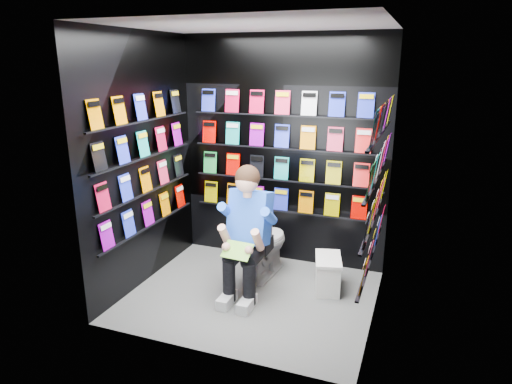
% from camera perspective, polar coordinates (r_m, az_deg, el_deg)
% --- Properties ---
extents(floor, '(2.40, 2.40, 0.00)m').
position_cam_1_polar(floor, '(4.76, -0.59, -12.84)').
color(floor, '#595957').
rests_on(floor, ground).
extents(ceiling, '(2.40, 2.40, 0.00)m').
position_cam_1_polar(ceiling, '(4.17, -0.70, 20.19)').
color(ceiling, white).
rests_on(ceiling, floor).
extents(wall_back, '(2.40, 0.04, 2.60)m').
position_cam_1_polar(wall_back, '(5.20, 3.32, 4.98)').
color(wall_back, black).
rests_on(wall_back, floor).
extents(wall_front, '(2.40, 0.04, 2.60)m').
position_cam_1_polar(wall_front, '(3.40, -6.70, -1.18)').
color(wall_front, black).
rests_on(wall_front, floor).
extents(wall_left, '(0.04, 2.00, 2.60)m').
position_cam_1_polar(wall_left, '(4.83, -14.07, 3.65)').
color(wall_left, black).
rests_on(wall_left, floor).
extents(wall_right, '(0.04, 2.00, 2.60)m').
position_cam_1_polar(wall_right, '(4.02, 15.53, 1.06)').
color(wall_right, black).
rests_on(wall_right, floor).
extents(comics_back, '(2.10, 0.06, 1.37)m').
position_cam_1_polar(comics_back, '(5.18, 3.23, 4.98)').
color(comics_back, '#D20700').
rests_on(comics_back, wall_back).
extents(comics_left, '(0.06, 1.70, 1.37)m').
position_cam_1_polar(comics_left, '(4.81, -13.78, 3.69)').
color(comics_left, '#D20700').
rests_on(comics_left, wall_left).
extents(comics_right, '(0.06, 1.70, 1.37)m').
position_cam_1_polar(comics_right, '(4.02, 15.11, 1.17)').
color(comics_right, '#D20700').
rests_on(comics_right, wall_right).
extents(toilet, '(0.48, 0.78, 0.73)m').
position_cam_1_polar(toilet, '(5.05, 0.89, -6.44)').
color(toilet, white).
rests_on(toilet, floor).
extents(longbox, '(0.33, 0.47, 0.32)m').
position_cam_1_polar(longbox, '(4.87, 8.94, -10.18)').
color(longbox, silver).
rests_on(longbox, floor).
extents(longbox_lid, '(0.36, 0.50, 0.03)m').
position_cam_1_polar(longbox_lid, '(4.80, 9.04, -8.28)').
color(longbox_lid, silver).
rests_on(longbox_lid, longbox).
extents(reader, '(0.61, 0.84, 1.48)m').
position_cam_1_polar(reader, '(4.56, -0.68, -3.27)').
color(reader, blue).
rests_on(reader, toilet).
extents(held_comic, '(0.30, 0.19, 0.12)m').
position_cam_1_polar(held_comic, '(4.34, -2.35, -7.32)').
color(held_comic, '#35B065').
rests_on(held_comic, reader).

